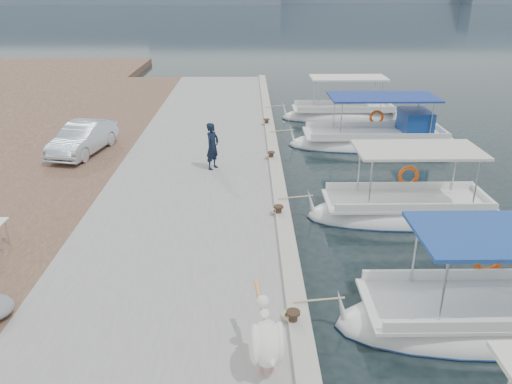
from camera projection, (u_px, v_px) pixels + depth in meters
ground at (294, 257)px, 13.25m from camera, size 400.00×400.00×0.00m
concrete_quay at (198, 181)px, 17.73m from camera, size 6.00×40.00×0.50m
quay_curb at (277, 172)px, 17.65m from camera, size 0.44×40.00×0.12m
cobblestone_strip at (57, 181)px, 17.66m from camera, size 4.00×40.00×0.50m
fishing_caique_b at (489, 321)px, 10.55m from camera, size 6.58×2.28×2.83m
fishing_caique_c at (405, 213)px, 15.50m from camera, size 6.13×2.12×2.83m
fishing_caique_d at (377, 141)px, 22.37m from camera, size 7.72×2.50×2.83m
fishing_caique_e at (343, 116)px, 26.85m from camera, size 6.57×2.02×2.83m
mooring_bollards at (279, 210)px, 14.37m from camera, size 0.28×20.28×0.33m
pelican at (267, 340)px, 8.43m from camera, size 0.68×1.63×1.26m
fisherman at (212, 146)px, 17.85m from camera, size 0.66×0.74×1.70m
parked_car at (83, 138)px, 19.60m from camera, size 2.00×3.88×1.22m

